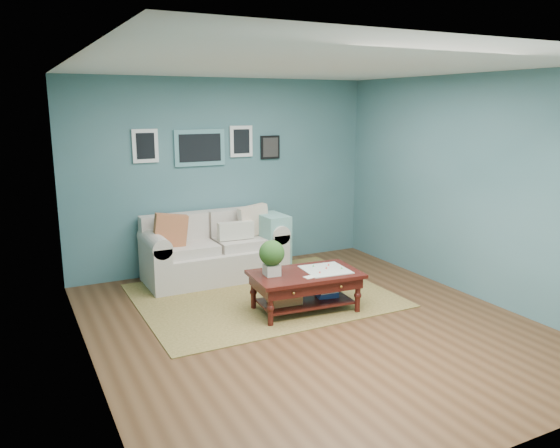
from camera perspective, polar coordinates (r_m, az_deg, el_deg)
room_shell at (r=5.67m, az=3.13°, el=2.48°), size 5.00×5.02×2.70m
area_rug at (r=6.87m, az=-1.87°, el=-7.44°), size 3.00×2.40×0.01m
loveseat at (r=7.51m, az=-6.35°, el=-2.60°), size 1.92×0.87×0.99m
coffee_table at (r=6.25m, az=2.08°, el=-5.82°), size 1.29×0.82×0.86m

